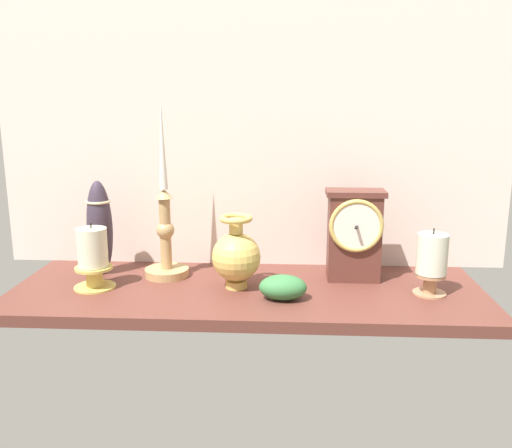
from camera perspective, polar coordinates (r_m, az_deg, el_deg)
The scene contains 9 objects.
ground_plane at distance 118.50cm, azimuth -0.91°, elevation -7.17°, with size 100.00×36.00×2.40cm, color brown.
back_wall at distance 129.92cm, azimuth -0.36°, elevation 9.83°, with size 120.00×2.00×65.00cm, color beige.
mantel_clock at distance 122.17cm, azimuth 10.16°, elevation -1.01°, with size 12.71×9.32×20.15cm.
candlestick_tall_left at distance 124.36cm, azimuth -9.38°, elevation -0.77°, with size 9.91×9.91×40.56cm.
brass_vase_bulbous at distance 116.36cm, azimuth -2.05°, elevation -3.22°, with size 10.35×10.35×15.74cm.
pillar_candle_front at distance 117.71cm, azimuth 17.77°, elevation -3.66°, with size 6.76×6.76×13.96cm.
pillar_candle_near_clock at distance 121.02cm, azimuth -16.55°, elevation -3.36°, with size 8.74×8.74×14.23cm.
tall_ceramic_vase at distance 129.49cm, azimuth -15.91°, elevation -0.32°, with size 5.69×5.69×21.60cm.
ivy_sprig at distance 110.93cm, azimuth 2.81°, elevation -6.58°, with size 9.65×6.75×5.01cm.
Camera 1 is at (8.19, -110.97, 39.55)cm, focal length 38.54 mm.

